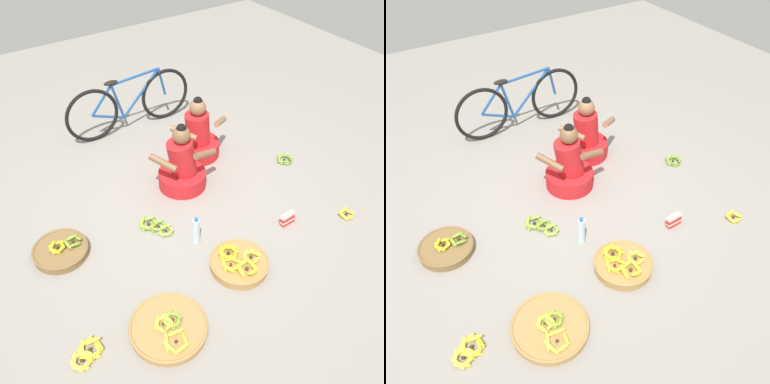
# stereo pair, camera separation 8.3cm
# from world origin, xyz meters

# --- Properties ---
(ground_plane) EXTENTS (10.00, 10.00, 0.00)m
(ground_plane) POSITION_xyz_m (0.00, 0.00, 0.00)
(ground_plane) COLOR gray
(vendor_woman_front) EXTENTS (0.71, 0.52, 0.78)m
(vendor_woman_front) POSITION_xyz_m (0.20, 0.30, 0.25)
(vendor_woman_front) COLOR red
(vendor_woman_front) RESTS_ON ground
(vendor_woman_behind) EXTENTS (0.75, 0.52, 0.76)m
(vendor_woman_behind) POSITION_xyz_m (0.67, 0.69, 0.24)
(vendor_woman_behind) COLOR red
(vendor_woman_behind) RESTS_ON ground
(bicycle_leaning) EXTENTS (1.70, 0.08, 0.73)m
(bicycle_leaning) POSITION_xyz_m (0.29, 1.65, 0.36)
(bicycle_leaning) COLOR black
(bicycle_leaning) RESTS_ON ground
(banana_basket_back_right) EXTENTS (0.62, 0.62, 0.14)m
(banana_basket_back_right) POSITION_xyz_m (-0.86, -1.16, 0.04)
(banana_basket_back_right) COLOR #A87F47
(banana_basket_back_right) RESTS_ON ground
(banana_basket_near_bicycle) EXTENTS (0.51, 0.51, 0.15)m
(banana_basket_near_bicycle) POSITION_xyz_m (-1.27, 0.08, 0.05)
(banana_basket_near_bicycle) COLOR brown
(banana_basket_near_bicycle) RESTS_ON ground
(banana_basket_mid_right) EXTENTS (0.53, 0.53, 0.16)m
(banana_basket_mid_right) POSITION_xyz_m (-0.00, -0.96, 0.06)
(banana_basket_mid_right) COLOR #A87F47
(banana_basket_mid_right) RESTS_ON ground
(loose_bananas_back_center) EXTENTS (0.30, 0.26, 0.09)m
(loose_bananas_back_center) POSITION_xyz_m (-1.48, -0.99, 0.03)
(loose_bananas_back_center) COLOR yellow
(loose_bananas_back_center) RESTS_ON ground
(loose_bananas_front_left) EXTENTS (0.22, 0.22, 0.09)m
(loose_bananas_front_left) POSITION_xyz_m (1.45, -0.01, 0.03)
(loose_bananas_front_left) COLOR olive
(loose_bananas_front_left) RESTS_ON ground
(loose_bananas_mid_left) EXTENTS (0.16, 0.15, 0.07)m
(loose_bananas_mid_left) POSITION_xyz_m (1.32, -1.04, 0.03)
(loose_bananas_mid_left) COLOR yellow
(loose_bananas_mid_left) RESTS_ON ground
(loose_bananas_near_vendor) EXTENTS (0.30, 0.38, 0.09)m
(loose_bananas_near_vendor) POSITION_xyz_m (-0.38, -0.12, 0.03)
(loose_bananas_near_vendor) COLOR olive
(loose_bananas_near_vendor) RESTS_ON ground
(water_bottle) EXTENTS (0.07, 0.07, 0.30)m
(water_bottle) POSITION_xyz_m (-0.14, -0.49, 0.14)
(water_bottle) COLOR silver
(water_bottle) RESTS_ON ground
(packet_carton_stack) EXTENTS (0.17, 0.07, 0.12)m
(packet_carton_stack) POSITION_xyz_m (0.75, -0.78, 0.06)
(packet_carton_stack) COLOR red
(packet_carton_stack) RESTS_ON ground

